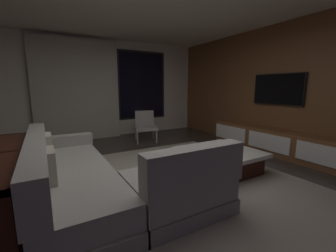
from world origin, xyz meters
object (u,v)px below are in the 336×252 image
book_stack_on_coffee_table (223,152)px  console_table_behind_couch (2,183)px  media_console (277,143)px  coffee_table (219,160)px  accent_chair_near_window (145,124)px  mounted_tv (278,89)px  sectional_couch (98,181)px

book_stack_on_coffee_table → console_table_behind_couch: (-2.80, 0.25, 0.03)m
book_stack_on_coffee_table → media_console: bearing=8.4°
coffee_table → accent_chair_near_window: (-0.19, 2.57, 0.25)m
accent_chair_near_window → console_table_behind_couch: 3.68m
coffee_table → mounted_tv: bearing=8.7°
book_stack_on_coffee_table → console_table_behind_couch: 2.81m
coffee_table → accent_chair_near_window: accent_chair_near_window is taller
book_stack_on_coffee_table → accent_chair_near_window: accent_chair_near_window is taller
media_console → book_stack_on_coffee_table: bearing=-171.6°
book_stack_on_coffee_table → sectional_couch: bearing=176.3°
coffee_table → media_console: media_console is taller
accent_chair_near_window → mounted_tv: (2.04, -2.29, 0.92)m
book_stack_on_coffee_table → mounted_tv: bearing=13.3°
coffee_table → book_stack_on_coffee_table: book_stack_on_coffee_table is taller
book_stack_on_coffee_table → coffee_table: bearing=61.9°
sectional_couch → media_console: sectional_couch is taller
book_stack_on_coffee_table → console_table_behind_couch: bearing=174.9°
accent_chair_near_window → mounted_tv: mounted_tv is taller
sectional_couch → accent_chair_near_window: (1.79, 2.62, 0.14)m
mounted_tv → console_table_behind_couch: mounted_tv is taller
media_console → mounted_tv: bearing=47.6°
book_stack_on_coffee_table → mounted_tv: mounted_tv is taller
accent_chair_near_window → mounted_tv: bearing=-48.3°
book_stack_on_coffee_table → mounted_tv: (1.95, 0.46, 0.96)m
sectional_couch → console_table_behind_couch: size_ratio=1.19×
sectional_couch → book_stack_on_coffee_table: size_ratio=9.48×
console_table_behind_couch → accent_chair_near_window: bearing=42.7°
sectional_couch → book_stack_on_coffee_table: 1.90m
coffee_table → mounted_tv: (1.85, 0.28, 1.16)m
mounted_tv → accent_chair_near_window: bearing=131.7°
sectional_couch → console_table_behind_couch: 0.93m
sectional_couch → accent_chair_near_window: size_ratio=3.21×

